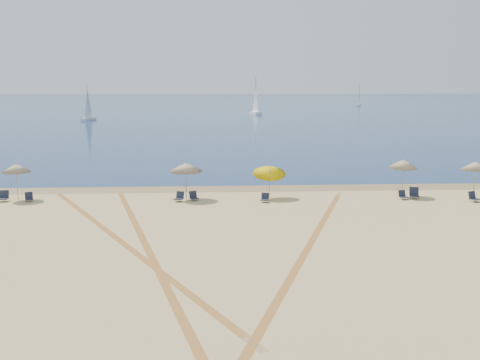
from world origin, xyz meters
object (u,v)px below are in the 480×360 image
(chair_3, at_px, (29,197))
(chair_5, at_px, (194,196))
(chair_9, at_px, (474,197))
(sailboat_1, at_px, (256,103))
(chair_6, at_px, (265,198))
(umbrella_2, at_px, (186,167))
(umbrella_5, at_px, (475,166))
(sailboat_0, at_px, (88,109))
(chair_7, at_px, (403,195))
(umbrella_3, at_px, (269,170))
(chair_4, at_px, (179,197))
(chair_8, at_px, (414,193))
(umbrella_1, at_px, (16,168))
(umbrella_4, at_px, (403,164))
(sailboat_2, at_px, (359,99))
(chair_2, at_px, (4,197))

(chair_3, bearing_deg, chair_5, -20.89)
(chair_9, height_order, sailboat_1, sailboat_1)
(chair_3, height_order, chair_6, chair_3)
(umbrella_2, height_order, chair_6, umbrella_2)
(umbrella_5, relative_size, sailboat_0, 0.34)
(chair_5, xyz_separation_m, chair_7, (13.93, -0.36, -0.01))
(umbrella_5, relative_size, chair_7, 3.81)
(umbrella_3, distance_m, chair_5, 5.36)
(chair_4, height_order, sailboat_0, sailboat_0)
(chair_8, height_order, sailboat_0, sailboat_0)
(umbrella_1, height_order, chair_7, umbrella_1)
(chair_7, xyz_separation_m, sailboat_0, (-38.41, 84.82, 2.03))
(umbrella_2, distance_m, umbrella_4, 14.71)
(chair_9, height_order, sailboat_2, sailboat_2)
(chair_3, height_order, sailboat_0, sailboat_0)
(umbrella_2, height_order, umbrella_4, umbrella_4)
(chair_6, xyz_separation_m, chair_8, (10.16, 0.67, 0.06))
(umbrella_2, xyz_separation_m, sailboat_1, (13.41, 105.05, 0.66))
(chair_2, distance_m, chair_6, 17.11)
(umbrella_5, xyz_separation_m, chair_9, (-0.38, -0.84, -1.95))
(umbrella_2, bearing_deg, sailboat_0, 105.95)
(umbrella_2, bearing_deg, sailboat_2, 71.12)
(chair_7, height_order, chair_9, chair_9)
(umbrella_3, bearing_deg, chair_4, -172.73)
(chair_4, relative_size, chair_5, 1.03)
(sailboat_1, bearing_deg, chair_3, -113.41)
(umbrella_5, distance_m, sailboat_1, 106.24)
(umbrella_4, relative_size, chair_6, 3.85)
(umbrella_1, bearing_deg, sailboat_2, 67.58)
(umbrella_5, bearing_deg, chair_8, 173.02)
(chair_9, bearing_deg, chair_2, 154.83)
(chair_6, distance_m, chair_9, 13.64)
(umbrella_1, bearing_deg, umbrella_3, -1.20)
(chair_7, bearing_deg, sailboat_0, 100.80)
(chair_2, bearing_deg, umbrella_4, -3.07)
(chair_3, relative_size, chair_9, 0.87)
(chair_2, bearing_deg, chair_4, -6.87)
(chair_2, relative_size, sailboat_2, 0.09)
(umbrella_4, height_order, sailboat_2, sailboat_2)
(sailboat_0, height_order, sailboat_1, sailboat_1)
(umbrella_4, bearing_deg, chair_6, -171.54)
(chair_4, distance_m, chair_9, 19.23)
(chair_7, bearing_deg, chair_5, 164.95)
(chair_3, xyz_separation_m, chair_4, (9.84, -0.54, 0.02))
(umbrella_5, distance_m, chair_2, 31.15)
(umbrella_5, xyz_separation_m, sailboat_1, (-5.74, 106.08, 0.57))
(umbrella_4, height_order, chair_9, umbrella_4)
(chair_8, bearing_deg, chair_4, -165.94)
(umbrella_1, xyz_separation_m, chair_7, (25.59, -1.27, -1.86))
(chair_6, bearing_deg, umbrella_5, 16.65)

